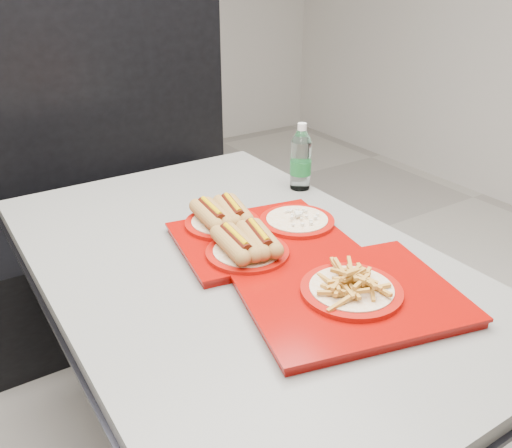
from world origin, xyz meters
TOP-DOWN VIEW (x-y plane):
  - diner_table at (0.00, 0.00)m, footprint 0.92×1.42m
  - booth_bench at (0.00, 1.09)m, footprint 1.30×0.57m
  - tray_near at (0.07, 0.04)m, footprint 0.47×0.40m
  - tray_far at (0.10, -0.31)m, footprint 0.53×0.45m
  - water_bottle at (0.41, 0.28)m, footprint 0.07×0.07m

SIDE VIEW (x-z plane):
  - booth_bench at x=0.00m, z-range -0.27..1.08m
  - diner_table at x=0.00m, z-range 0.21..0.96m
  - tray_far at x=0.10m, z-range 0.73..0.82m
  - tray_near at x=0.07m, z-range 0.74..0.83m
  - water_bottle at x=0.41m, z-range 0.74..0.95m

